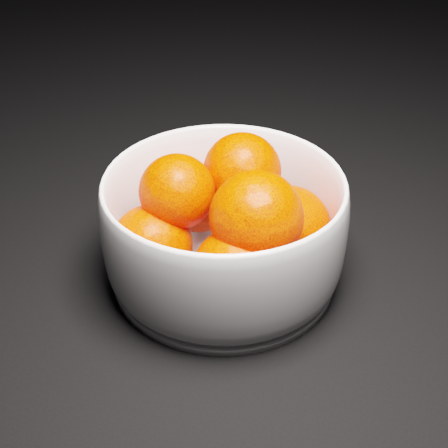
% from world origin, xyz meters
% --- Properties ---
extents(ground, '(3.00, 3.00, 0.00)m').
position_xyz_m(ground, '(0.00, 0.00, 0.00)').
color(ground, black).
rests_on(ground, ground).
extents(bowl, '(0.20, 0.20, 0.10)m').
position_xyz_m(bowl, '(0.22, -0.25, 0.05)').
color(bowl, silver).
rests_on(bowl, ground).
extents(orange_pile, '(0.16, 0.15, 0.11)m').
position_xyz_m(orange_pile, '(0.23, -0.25, 0.06)').
color(orange_pile, '#FD2A00').
rests_on(orange_pile, bowl).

